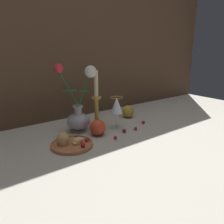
{
  "coord_description": "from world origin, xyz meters",
  "views": [
    {
      "loc": [
        -0.6,
        -0.88,
        0.41
      ],
      "look_at": [
        0.04,
        -0.02,
        0.1
      ],
      "focal_mm": 35.0,
      "sensor_mm": 36.0,
      "label": 1
    }
  ],
  "objects_px": {
    "apple_beside_vase": "(98,127)",
    "vase": "(79,112)",
    "plate_with_pastries": "(70,143)",
    "candlestick": "(96,104)",
    "apple_near_glass": "(128,111)",
    "wine_glass": "(117,106)"
  },
  "relations": [
    {
      "from": "apple_beside_vase",
      "to": "apple_near_glass",
      "type": "distance_m",
      "value": 0.34
    },
    {
      "from": "candlestick",
      "to": "apple_near_glass",
      "type": "distance_m",
      "value": 0.25
    },
    {
      "from": "wine_glass",
      "to": "candlestick",
      "type": "relative_size",
      "value": 0.55
    },
    {
      "from": "candlestick",
      "to": "apple_near_glass",
      "type": "relative_size",
      "value": 3.54
    },
    {
      "from": "wine_glass",
      "to": "plate_with_pastries",
      "type": "bearing_deg",
      "value": -170.01
    },
    {
      "from": "vase",
      "to": "apple_near_glass",
      "type": "relative_size",
      "value": 3.94
    },
    {
      "from": "apple_near_glass",
      "to": "candlestick",
      "type": "bearing_deg",
      "value": -177.08
    },
    {
      "from": "apple_near_glass",
      "to": "plate_with_pastries",
      "type": "bearing_deg",
      "value": -160.79
    },
    {
      "from": "apple_beside_vase",
      "to": "vase",
      "type": "bearing_deg",
      "value": 112.68
    },
    {
      "from": "wine_glass",
      "to": "candlestick",
      "type": "height_order",
      "value": "candlestick"
    },
    {
      "from": "vase",
      "to": "wine_glass",
      "type": "relative_size",
      "value": 2.04
    },
    {
      "from": "apple_beside_vase",
      "to": "candlestick",
      "type": "bearing_deg",
      "value": 59.18
    },
    {
      "from": "apple_beside_vase",
      "to": "plate_with_pastries",
      "type": "bearing_deg",
      "value": -167.97
    },
    {
      "from": "candlestick",
      "to": "apple_beside_vase",
      "type": "height_order",
      "value": "candlestick"
    },
    {
      "from": "vase",
      "to": "apple_beside_vase",
      "type": "height_order",
      "value": "vase"
    },
    {
      "from": "plate_with_pastries",
      "to": "apple_beside_vase",
      "type": "bearing_deg",
      "value": 12.03
    },
    {
      "from": "vase",
      "to": "candlestick",
      "type": "xyz_separation_m",
      "value": [
        0.11,
        0.01,
        0.02
      ]
    },
    {
      "from": "vase",
      "to": "plate_with_pastries",
      "type": "xyz_separation_m",
      "value": [
        -0.13,
        -0.14,
        -0.09
      ]
    },
    {
      "from": "vase",
      "to": "candlestick",
      "type": "height_order",
      "value": "vase"
    },
    {
      "from": "plate_with_pastries",
      "to": "candlestick",
      "type": "height_order",
      "value": "candlestick"
    },
    {
      "from": "wine_glass",
      "to": "candlestick",
      "type": "bearing_deg",
      "value": 120.63
    },
    {
      "from": "plate_with_pastries",
      "to": "candlestick",
      "type": "xyz_separation_m",
      "value": [
        0.24,
        0.15,
        0.11
      ]
    }
  ]
}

